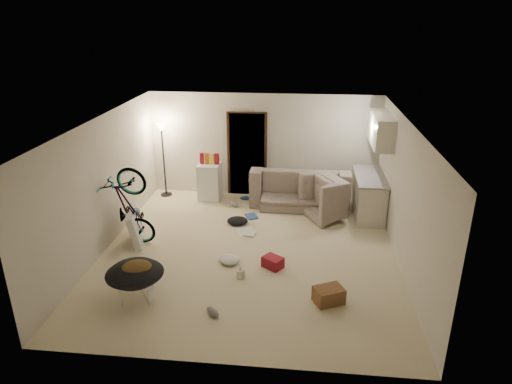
# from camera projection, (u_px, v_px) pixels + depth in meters

# --- Properties ---
(floor) EXTENTS (5.50, 6.00, 0.02)m
(floor) POSITION_uv_depth(u_px,v_px,m) (249.00, 252.00, 8.69)
(floor) COLOR beige
(floor) RESTS_ON ground
(ceiling) EXTENTS (5.50, 6.00, 0.02)m
(ceiling) POSITION_uv_depth(u_px,v_px,m) (249.00, 122.00, 7.76)
(ceiling) COLOR white
(ceiling) RESTS_ON wall_back
(wall_back) EXTENTS (5.50, 0.02, 2.50)m
(wall_back) POSITION_uv_depth(u_px,v_px,m) (264.00, 145.00, 11.01)
(wall_back) COLOR beige
(wall_back) RESTS_ON floor
(wall_front) EXTENTS (5.50, 0.02, 2.50)m
(wall_front) POSITION_uv_depth(u_px,v_px,m) (219.00, 282.00, 5.44)
(wall_front) COLOR beige
(wall_front) RESTS_ON floor
(wall_left) EXTENTS (0.02, 6.00, 2.50)m
(wall_left) POSITION_uv_depth(u_px,v_px,m) (102.00, 185.00, 8.49)
(wall_left) COLOR beige
(wall_left) RESTS_ON floor
(wall_right) EXTENTS (0.02, 6.00, 2.50)m
(wall_right) POSITION_uv_depth(u_px,v_px,m) (406.00, 197.00, 7.95)
(wall_right) COLOR beige
(wall_right) RESTS_ON floor
(doorway) EXTENTS (0.85, 0.10, 2.04)m
(doorway) POSITION_uv_depth(u_px,v_px,m) (247.00, 154.00, 11.09)
(doorway) COLOR black
(doorway) RESTS_ON floor
(door_trim) EXTENTS (0.97, 0.04, 2.10)m
(door_trim) POSITION_uv_depth(u_px,v_px,m) (247.00, 155.00, 11.07)
(door_trim) COLOR black
(door_trim) RESTS_ON floor
(floor_lamp) EXTENTS (0.28, 0.28, 1.81)m
(floor_lamp) POSITION_uv_depth(u_px,v_px,m) (163.00, 144.00, 10.89)
(floor_lamp) COLOR black
(floor_lamp) RESTS_ON floor
(kitchen_counter) EXTENTS (0.60, 1.50, 0.88)m
(kitchen_counter) POSITION_uv_depth(u_px,v_px,m) (368.00, 196.00, 10.13)
(kitchen_counter) COLOR beige
(kitchen_counter) RESTS_ON floor
(counter_top) EXTENTS (0.64, 1.54, 0.04)m
(counter_top) POSITION_uv_depth(u_px,v_px,m) (370.00, 177.00, 9.96)
(counter_top) COLOR gray
(counter_top) RESTS_ON kitchen_counter
(kitchen_uppers) EXTENTS (0.38, 1.40, 0.65)m
(kitchen_uppers) POSITION_uv_depth(u_px,v_px,m) (381.00, 130.00, 9.57)
(kitchen_uppers) COLOR beige
(kitchen_uppers) RESTS_ON wall_right
(sofa) EXTENTS (2.30, 0.93, 0.67)m
(sofa) POSITION_uv_depth(u_px,v_px,m) (300.00, 190.00, 10.74)
(sofa) COLOR #3A423A
(sofa) RESTS_ON floor
(armchair) EXTENTS (1.32, 1.38, 0.69)m
(armchair) POSITION_uv_depth(u_px,v_px,m) (336.00, 201.00, 10.14)
(armchair) COLOR #3A423A
(armchair) RESTS_ON floor
(bicycle) EXTENTS (1.73, 0.87, 0.97)m
(bicycle) POSITION_uv_depth(u_px,v_px,m) (131.00, 224.00, 8.79)
(bicycle) COLOR black
(bicycle) RESTS_ON floor
(book_asset) EXTENTS (0.27, 0.23, 0.02)m
(book_asset) POSITION_uv_depth(u_px,v_px,m) (149.00, 303.00, 7.13)
(book_asset) COLOR maroon
(book_asset) RESTS_ON floor
(mini_fridge) EXTENTS (0.54, 0.54, 0.88)m
(mini_fridge) POSITION_uv_depth(u_px,v_px,m) (210.00, 181.00, 11.00)
(mini_fridge) COLOR white
(mini_fridge) RESTS_ON floor
(snack_box_0) EXTENTS (0.12, 0.10, 0.30)m
(snack_box_0) POSITION_uv_depth(u_px,v_px,m) (202.00, 159.00, 10.81)
(snack_box_0) COLOR maroon
(snack_box_0) RESTS_ON mini_fridge
(snack_box_1) EXTENTS (0.11, 0.09, 0.30)m
(snack_box_1) POSITION_uv_depth(u_px,v_px,m) (207.00, 159.00, 10.80)
(snack_box_1) COLOR #B95F17
(snack_box_1) RESTS_ON mini_fridge
(snack_box_2) EXTENTS (0.10, 0.07, 0.30)m
(snack_box_2) POSITION_uv_depth(u_px,v_px,m) (212.00, 159.00, 10.79)
(snack_box_2) COLOR yellow
(snack_box_2) RESTS_ON mini_fridge
(snack_box_3) EXTENTS (0.11, 0.09, 0.30)m
(snack_box_3) POSITION_uv_depth(u_px,v_px,m) (217.00, 160.00, 10.78)
(snack_box_3) COLOR maroon
(snack_box_3) RESTS_ON mini_fridge
(saucer_chair) EXTENTS (0.90, 0.90, 0.64)m
(saucer_chair) POSITION_uv_depth(u_px,v_px,m) (135.00, 278.00, 7.12)
(saucer_chair) COLOR silver
(saucer_chair) RESTS_ON floor
(hoodie) EXTENTS (0.60, 0.56, 0.22)m
(hoodie) POSITION_uv_depth(u_px,v_px,m) (136.00, 268.00, 7.02)
(hoodie) COLOR #523A1C
(hoodie) RESTS_ON saucer_chair
(sofa_drape) EXTENTS (0.62, 0.54, 0.28)m
(sofa_drape) POSITION_uv_depth(u_px,v_px,m) (260.00, 181.00, 10.75)
(sofa_drape) COLOR black
(sofa_drape) RESTS_ON sofa
(tv_box) EXTENTS (0.52, 1.06, 0.69)m
(tv_box) POSITION_uv_depth(u_px,v_px,m) (136.00, 224.00, 9.03)
(tv_box) COLOR silver
(tv_box) RESTS_ON floor
(drink_case_a) EXTENTS (0.54, 0.48, 0.25)m
(drink_case_a) POSITION_uv_depth(u_px,v_px,m) (329.00, 295.00, 7.13)
(drink_case_a) COLOR brown
(drink_case_a) RESTS_ON floor
(drink_case_b) EXTENTS (0.43, 0.40, 0.20)m
(drink_case_b) POSITION_uv_depth(u_px,v_px,m) (273.00, 262.00, 8.12)
(drink_case_b) COLOR maroon
(drink_case_b) RESTS_ON floor
(juicer) EXTENTS (0.15, 0.15, 0.22)m
(juicer) POSITION_uv_depth(u_px,v_px,m) (241.00, 273.00, 7.81)
(juicer) COLOR beige
(juicer) RESTS_ON floor
(newspaper) EXTENTS (0.59, 0.64, 0.01)m
(newspaper) POSITION_uv_depth(u_px,v_px,m) (245.00, 230.00, 9.52)
(newspaper) COLOR silver
(newspaper) RESTS_ON floor
(book_blue) EXTENTS (0.33, 0.37, 0.03)m
(book_blue) POSITION_uv_depth(u_px,v_px,m) (251.00, 216.00, 10.14)
(book_blue) COLOR #2B4E9C
(book_blue) RESTS_ON floor
(book_white) EXTENTS (0.27, 0.33, 0.03)m
(book_white) POSITION_uv_depth(u_px,v_px,m) (250.00, 233.00, 9.37)
(book_white) COLOR silver
(book_white) RESTS_ON floor
(shoe_0) EXTENTS (0.28, 0.16, 0.10)m
(shoe_0) POSITION_uv_depth(u_px,v_px,m) (245.00, 198.00, 11.06)
(shoe_0) COLOR #2B4E9C
(shoe_0) RESTS_ON floor
(shoe_1) EXTENTS (0.28, 0.32, 0.11)m
(shoe_1) POSITION_uv_depth(u_px,v_px,m) (234.00, 204.00, 10.70)
(shoe_1) COLOR slate
(shoe_1) RESTS_ON floor
(shoe_3) EXTENTS (0.28, 0.29, 0.11)m
(shoe_3) POSITION_uv_depth(u_px,v_px,m) (213.00, 312.00, 6.85)
(shoe_3) COLOR slate
(shoe_3) RESTS_ON floor
(clothes_lump_b) EXTENTS (0.47, 0.41, 0.14)m
(clothes_lump_b) POSITION_uv_depth(u_px,v_px,m) (238.00, 221.00, 9.80)
(clothes_lump_b) COLOR black
(clothes_lump_b) RESTS_ON floor
(clothes_lump_c) EXTENTS (0.51, 0.51, 0.12)m
(clothes_lump_c) POSITION_uv_depth(u_px,v_px,m) (229.00, 260.00, 8.28)
(clothes_lump_c) COLOR silver
(clothes_lump_c) RESTS_ON floor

